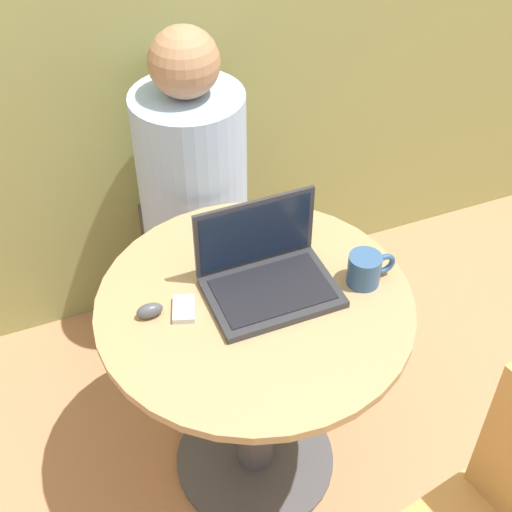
{
  "coord_description": "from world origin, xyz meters",
  "views": [
    {
      "loc": [
        -0.46,
        -1.15,
        2.0
      ],
      "look_at": [
        0.02,
        0.05,
        0.82
      ],
      "focal_mm": 50.0,
      "sensor_mm": 36.0,
      "label": 1
    }
  ],
  "objects": [
    {
      "name": "ground_plane",
      "position": [
        0.0,
        0.0,
        0.0
      ],
      "size": [
        12.0,
        12.0,
        0.0
      ],
      "primitive_type": "plane",
      "color": "tan"
    },
    {
      "name": "round_table",
      "position": [
        0.0,
        0.0,
        0.5
      ],
      "size": [
        0.8,
        0.8,
        0.72
      ],
      "color": "#4C4C51",
      "rests_on": "ground_plane"
    },
    {
      "name": "laptop",
      "position": [
        0.05,
        0.04,
        0.77
      ],
      "size": [
        0.32,
        0.23,
        0.22
      ],
      "color": "#2D2D33",
      "rests_on": "round_table"
    },
    {
      "name": "cell_phone",
      "position": [
        -0.18,
        0.03,
        0.73
      ],
      "size": [
        0.08,
        0.1,
        0.02
      ],
      "color": "silver",
      "rests_on": "round_table"
    },
    {
      "name": "computer_mouse",
      "position": [
        -0.26,
        0.05,
        0.74
      ],
      "size": [
        0.07,
        0.04,
        0.04
      ],
      "color": "#4C4C51",
      "rests_on": "round_table"
    },
    {
      "name": "coffee_cup",
      "position": [
        0.29,
        -0.04,
        0.77
      ],
      "size": [
        0.13,
        0.09,
        0.09
      ],
      "color": "#335684",
      "rests_on": "round_table"
    },
    {
      "name": "person_seated",
      "position": [
        0.04,
        0.67,
        0.49
      ],
      "size": [
        0.37,
        0.54,
        1.18
      ],
      "color": "#4C4742",
      "rests_on": "ground_plane"
    }
  ]
}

